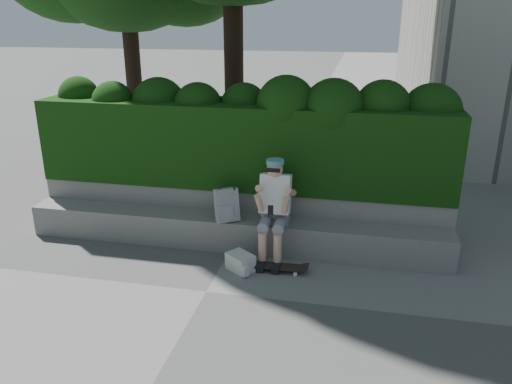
% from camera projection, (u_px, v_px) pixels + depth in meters
% --- Properties ---
extents(ground, '(80.00, 80.00, 0.00)m').
position_uv_depth(ground, '(206.00, 292.00, 5.98)').
color(ground, slate).
rests_on(ground, ground).
extents(bench_ledge, '(6.00, 0.45, 0.45)m').
position_uv_depth(bench_ledge, '(232.00, 232.00, 7.06)').
color(bench_ledge, gray).
rests_on(bench_ledge, ground).
extents(planter_wall, '(6.00, 0.50, 0.75)m').
position_uv_depth(planter_wall, '(240.00, 210.00, 7.44)').
color(planter_wall, gray).
rests_on(planter_wall, ground).
extents(hedge, '(6.00, 1.00, 1.20)m').
position_uv_depth(hedge, '(243.00, 143.00, 7.32)').
color(hedge, black).
rests_on(hedge, planter_wall).
extents(person, '(0.40, 0.76, 1.38)m').
position_uv_depth(person, '(274.00, 206.00, 6.59)').
color(person, slate).
rests_on(person, ground).
extents(skateboard, '(0.75, 0.21, 0.08)m').
position_uv_depth(skateboard, '(276.00, 267.00, 6.44)').
color(skateboard, black).
rests_on(skateboard, ground).
extents(backpack_plaid, '(0.35, 0.31, 0.45)m').
position_uv_depth(backpack_plaid, '(227.00, 205.00, 6.82)').
color(backpack_plaid, '#BBBCC1').
rests_on(backpack_plaid, bench_ledge).
extents(backpack_ground, '(0.42, 0.40, 0.22)m').
position_uv_depth(backpack_ground, '(240.00, 262.00, 6.46)').
color(backpack_ground, beige).
rests_on(backpack_ground, ground).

